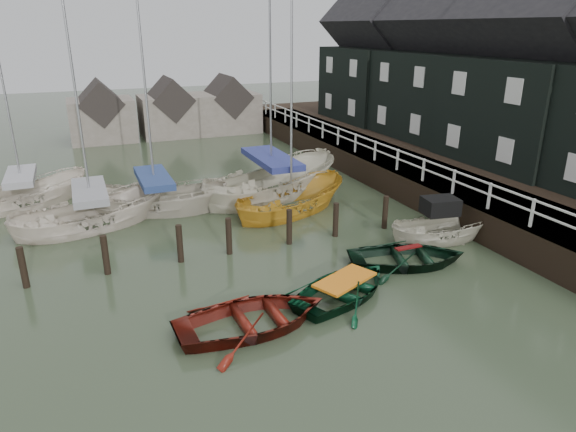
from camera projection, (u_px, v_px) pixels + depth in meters
name	position (u px, v px, depth m)	size (l,w,h in m)	color
ground	(291.00, 283.00, 16.84)	(120.00, 120.00, 0.00)	#2F3B26
pier	(377.00, 164.00, 28.67)	(3.04, 32.00, 2.70)	black
land_strip	(455.00, 166.00, 30.90)	(14.00, 38.00, 1.50)	black
quay_houses	(484.00, 70.00, 27.76)	(6.52, 28.14, 10.01)	black
mooring_pilings	(231.00, 241.00, 18.87)	(13.72, 0.22, 1.80)	black
far_sheds	(168.00, 111.00, 39.02)	(14.00, 4.08, 4.39)	#665B51
rowboat_red	(254.00, 328.00, 14.33)	(3.12, 4.37, 0.91)	#5E150D
rowboat_green	(344.00, 296.00, 16.02)	(2.82, 3.95, 0.82)	#08321B
rowboat_dkgreen	(407.00, 264.00, 18.15)	(2.96, 4.14, 0.86)	black
motorboat	(440.00, 238.00, 20.15)	(4.41, 2.24, 2.51)	beige
sailboat_a	(94.00, 225.00, 21.63)	(7.02, 4.20, 10.53)	beige
sailboat_b	(157.00, 209.00, 23.48)	(7.07, 4.93, 11.25)	beige
sailboat_c	(291.00, 211.00, 23.41)	(6.74, 4.56, 11.31)	gold
sailboat_d	(272.00, 194.00, 25.55)	(8.82, 5.86, 13.29)	beige
sailboat_e	(26.00, 204.00, 24.10)	(6.54, 4.65, 10.19)	beige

